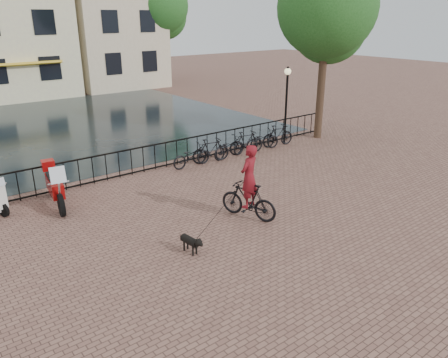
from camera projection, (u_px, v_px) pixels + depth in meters
ground at (298, 257)px, 10.88m from camera, size 100.00×100.00×0.00m
canal_water at (62, 126)px, 23.64m from camera, size 20.00×20.00×0.00m
railing at (143, 160)px, 16.60m from camera, size 20.00×0.05×1.02m
canal_house_right at (103, 2)px, 35.56m from camera, size 7.00×9.00×13.30m
tree_near_right at (327, 7)px, 19.45m from camera, size 4.48×4.48×8.24m
tree_far_right at (159, 6)px, 35.46m from camera, size 4.76×4.76×8.76m
lamp_post at (287, 92)px, 19.79m from camera, size 0.30×0.30×3.45m
cyclist at (249, 186)px, 12.67m from camera, size 1.14×1.99×2.62m
dog at (190, 243)px, 11.03m from camera, size 0.33×0.79×0.52m
motorcycle at (54, 182)px, 13.54m from camera, size 0.87×2.33×1.63m
parked_bike_0 at (191, 156)px, 17.22m from camera, size 1.73×0.63×0.90m
parked_bike_1 at (211, 150)px, 17.74m from camera, size 1.72×0.74×1.00m
parked_bike_2 at (229, 147)px, 18.31m from camera, size 1.77×0.78×0.90m
parked_bike_3 at (246, 142)px, 18.84m from camera, size 1.72×0.75×1.00m
parked_bike_4 at (262, 140)px, 19.40m from camera, size 1.78×0.80×0.90m
parked_bike_5 at (278, 135)px, 19.93m from camera, size 1.71×0.69×1.00m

